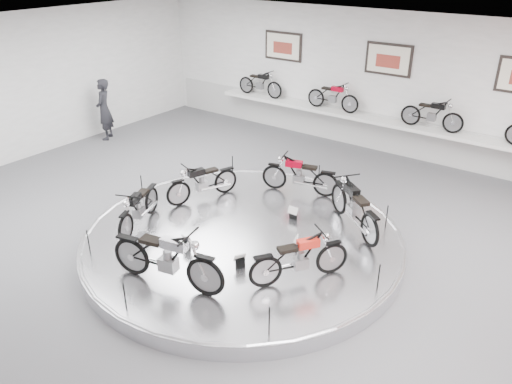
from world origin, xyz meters
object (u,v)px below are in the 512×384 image
Objects in this scene: bike_c at (202,181)px; bike_f at (300,258)px; bike_a at (354,206)px; display_platform at (243,240)px; shelf at (378,121)px; bike_e at (167,257)px; visitor at (104,109)px; bike_d at (139,207)px; bike_b at (300,175)px.

bike_f is at bearing 88.86° from bike_c.
bike_a is 1.11× the size of bike_f.
bike_f is (1.73, -0.66, 0.61)m from display_platform.
bike_e is at bearing -89.96° from shelf.
shelf is 7.27m from bike_f.
display_platform is 3.36× the size of visitor.
bike_d is at bearing 138.65° from bike_e.
bike_a is at bearing 140.41° from bike_b.
shelf is at bearing -175.95° from bike_c.
display_platform is at bearing 78.06° from bike_e.
bike_f is (0.05, -2.16, -0.05)m from bike_a.
shelf is at bearing 90.00° from display_platform.
bike_f is at bearing 128.59° from bike_a.
bike_e is at bearing 75.01° from bike_b.
bike_c is at bearing 28.79° from bike_b.
bike_d reaches higher than shelf.
bike_c is at bearing 50.97° from bike_a.
visitor is at bearing -87.50° from bike_c.
visitor is (-5.73, 1.85, 0.21)m from bike_c.
bike_b is at bearing 155.24° from bike_c.
bike_e is 2.24m from bike_f.
bike_f reaches higher than display_platform.
shelf is at bearing 142.65° from bike_d.
bike_e reaches higher than bike_c.
display_platform is 2.35m from bike_b.
visitor reaches higher than display_platform.
bike_b is (-0.08, -4.13, -0.24)m from shelf.
display_platform is at bearing -90.00° from shelf.
bike_f reaches higher than shelf.
bike_a is 0.91× the size of visitor.
shelf is (0.00, 6.40, 0.85)m from display_platform.
bike_e is (1.88, -1.05, 0.09)m from bike_d.
shelf is 7.10× the size of bike_f.
bike_b is at bearing 13.67° from bike_a.
bike_b reaches higher than shelf.
bike_c is 3.66m from bike_f.
bike_e is 8.72m from visitor.
bike_c is (-3.35, -0.82, -0.06)m from bike_a.
bike_a is (1.68, -4.89, -0.19)m from shelf.
bike_d is at bearing -104.19° from shelf.
visitor is at bearing -18.10° from bike_b.
shelf is 7.27× the size of bike_c.
bike_a reaches higher than bike_b.
bike_b is 3.75m from bike_d.
display_platform is 3.71× the size of bike_a.
shelf is 5.96m from bike_c.
visitor is (-7.32, 0.26, 0.20)m from bike_b.
bike_d is 0.98× the size of bike_f.
bike_b reaches higher than bike_f.
visitor reaches higher than bike_a.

